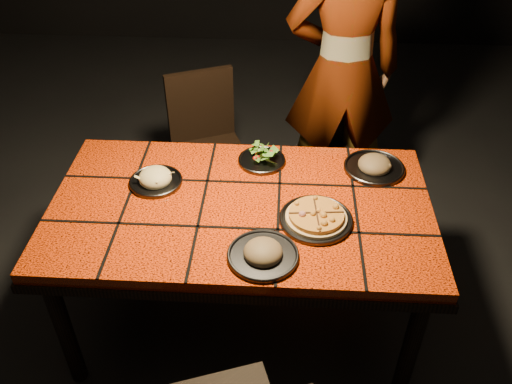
# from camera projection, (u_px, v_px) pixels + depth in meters

# --- Properties ---
(room_shell) EXTENTS (6.04, 7.04, 3.08)m
(room_shell) POSITION_uv_depth(u_px,v_px,m) (237.00, 31.00, 1.80)
(room_shell) COLOR black
(room_shell) RESTS_ON ground
(dining_table) EXTENTS (1.62, 0.92, 0.75)m
(dining_table) POSITION_uv_depth(u_px,v_px,m) (241.00, 218.00, 2.32)
(dining_table) COLOR red
(dining_table) RESTS_ON ground
(chair_far_left) EXTENTS (0.51, 0.51, 0.87)m
(chair_far_left) POSITION_uv_depth(u_px,v_px,m) (207.00, 136.00, 3.15)
(chair_far_left) COLOR black
(chair_far_left) RESTS_ON ground
(chair_far_right) EXTENTS (0.39, 0.39, 0.83)m
(chair_far_right) POSITION_uv_depth(u_px,v_px,m) (338.00, 140.00, 3.16)
(chair_far_right) COLOR black
(chair_far_right) RESTS_ON ground
(diner) EXTENTS (0.67, 0.47, 1.76)m
(diner) POSITION_uv_depth(u_px,v_px,m) (343.00, 71.00, 2.95)
(diner) COLOR brown
(diner) RESTS_ON ground
(plate_pizza) EXTENTS (0.30, 0.30, 0.04)m
(plate_pizza) POSITION_uv_depth(u_px,v_px,m) (316.00, 218.00, 2.17)
(plate_pizza) COLOR #3B3B41
(plate_pizza) RESTS_ON dining_table
(plate_pasta) EXTENTS (0.23, 0.23, 0.08)m
(plate_pasta) POSITION_uv_depth(u_px,v_px,m) (156.00, 179.00, 2.37)
(plate_pasta) COLOR #3B3B41
(plate_pasta) RESTS_ON dining_table
(plate_salad) EXTENTS (0.22, 0.22, 0.07)m
(plate_salad) POSITION_uv_depth(u_px,v_px,m) (262.00, 158.00, 2.49)
(plate_salad) COLOR #3B3B41
(plate_salad) RESTS_ON dining_table
(plate_mushroom_a) EXTENTS (0.27, 0.27, 0.09)m
(plate_mushroom_a) POSITION_uv_depth(u_px,v_px,m) (263.00, 253.00, 2.01)
(plate_mushroom_a) COLOR #3B3B41
(plate_mushroom_a) RESTS_ON dining_table
(plate_mushroom_b) EXTENTS (0.28, 0.28, 0.09)m
(plate_mushroom_b) POSITION_uv_depth(u_px,v_px,m) (375.00, 165.00, 2.45)
(plate_mushroom_b) COLOR #3B3B41
(plate_mushroom_b) RESTS_ON dining_table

